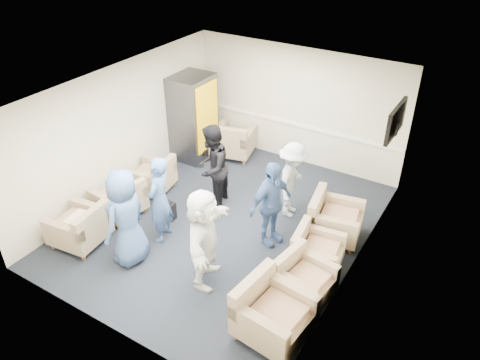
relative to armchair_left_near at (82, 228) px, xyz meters
The scene contains 25 objects.
floor 2.64m from the armchair_left_near, 44.42° to the left, with size 6.00×6.00×0.00m, color black.
ceiling 3.52m from the armchair_left_near, 44.42° to the left, with size 6.00×6.00×0.00m, color white.
back_wall 5.28m from the armchair_left_near, 68.84° to the left, with size 5.00×0.02×2.70m, color beige.
front_wall 2.42m from the armchair_left_near, 31.94° to the right, with size 5.00×0.02×2.70m, color beige.
left_wall 2.18m from the armchair_left_near, 108.93° to the left, with size 0.02×6.00×2.70m, color beige.
right_wall 4.85m from the armchair_left_near, 22.76° to the left, with size 0.02×6.00×2.70m, color beige.
chair_rail 5.19m from the armchair_left_near, 68.76° to the left, with size 4.98×0.04×0.06m, color white.
tv 5.89m from the armchair_left_near, 40.14° to the left, with size 0.10×1.00×0.58m.
armchair_left_near is the anchor object (origin of this frame).
armchair_left_mid 1.02m from the armchair_left_near, 91.18° to the left, with size 0.91×0.91×0.66m.
armchair_left_far 2.04m from the armchair_left_near, 91.31° to the left, with size 0.92×0.92×0.64m.
armchair_right_near 3.85m from the armchair_left_near, ahead, with size 1.04×1.04×0.76m.
armchair_right_midnear 4.02m from the armchair_left_near, 13.24° to the left, with size 0.89×0.89×0.62m.
armchair_right_midfar 4.14m from the armchair_left_near, 23.12° to the left, with size 0.87×0.87×0.62m.
armchair_right_far 4.53m from the armchair_left_near, 34.18° to the left, with size 1.04×1.04×0.72m.
armchair_corner 4.23m from the armchair_left_near, 82.44° to the left, with size 1.12×1.12×0.74m.
vending_machine 3.80m from the armchair_left_near, 93.39° to the left, with size 0.81×0.95×2.00m.
backpack 1.64m from the armchair_left_near, 58.81° to the left, with size 0.27×0.20×0.43m.
pillow 0.18m from the armchair_left_near, 148.47° to the right, with size 0.45×0.34×0.13m, color white.
person_front_left 1.18m from the armchair_left_near, ahead, with size 0.87×0.57×1.78m, color #3C5B90.
person_mid_left 1.51m from the armchair_left_near, 38.41° to the left, with size 0.61×0.40×1.67m, color #3C5B90.
person_back_left 2.65m from the armchair_left_near, 59.64° to the left, with size 0.85×0.67×1.76m, color black.
person_back_right 3.97m from the armchair_left_near, 44.95° to the left, with size 1.00×0.58×1.55m, color silver.
person_mid_right 3.41m from the armchair_left_near, 32.48° to the left, with size 0.96×0.40×1.64m, color #3C5B90.
person_front_right 2.51m from the armchair_left_near, ahead, with size 1.60×0.51×1.73m, color white.
Camera 1 is at (4.01, -6.01, 5.50)m, focal length 35.00 mm.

